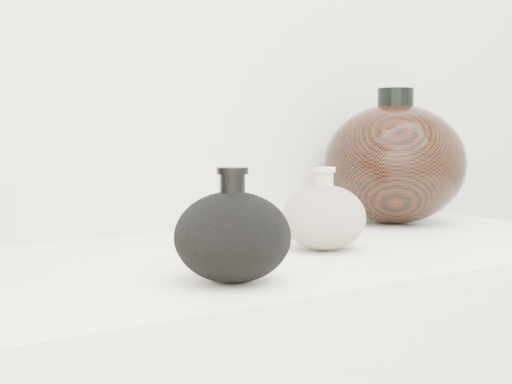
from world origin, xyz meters
TOP-DOWN VIEW (x-y plane):
  - black_gourd_vase at (-0.11, 0.80)m, footprint 0.16×0.16m
  - cream_gourd_vase at (0.11, 0.91)m, footprint 0.12×0.12m
  - right_round_pot at (0.40, 1.07)m, footprint 0.26×0.26m

SIDE VIEW (x-z plane):
  - cream_gourd_vase at x=0.11m, z-range 0.89..1.00m
  - black_gourd_vase at x=-0.11m, z-range 0.89..1.01m
  - right_round_pot at x=0.40m, z-range 0.89..1.13m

